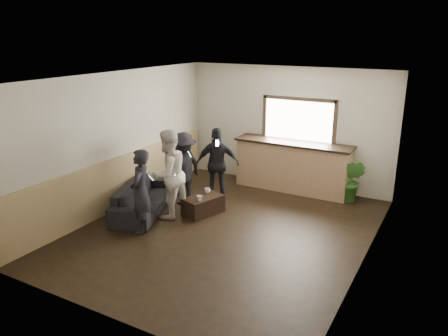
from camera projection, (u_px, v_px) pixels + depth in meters
The scene contains 12 objects.
ground at pixel (225, 230), 8.13m from camera, with size 5.00×6.00×0.01m, color black.
room_shell at pixel (190, 149), 8.04m from camera, with size 5.01×6.01×2.80m.
bar_counter at pixel (293, 163), 10.05m from camera, with size 2.70×0.68×2.13m.
sofa at pixel (144, 198), 8.90m from camera, with size 2.01×0.79×0.59m, color black.
coffee_table at pixel (203, 205), 8.83m from camera, with size 0.45×0.81×0.36m, color black.
cup_a at pixel (207, 190), 9.00m from camera, with size 0.12×0.12×0.10m, color silver.
cup_b at pixel (200, 198), 8.58m from camera, with size 0.11×0.11×0.10m, color silver.
potted_plant at pixel (352, 181), 9.35m from camera, with size 0.53×0.42×0.96m, color #2D6623.
person_a at pixel (141, 191), 7.87m from camera, with size 0.56×0.67×1.56m.
person_b at pixel (168, 174), 8.50m from camera, with size 0.85×0.99×1.77m.
person_c at pixel (183, 169), 9.20m from camera, with size 0.70×1.07×1.56m.
person_d at pixel (218, 164), 9.46m from camera, with size 1.00×0.80×1.59m.
Camera 1 is at (3.58, -6.49, 3.54)m, focal length 35.00 mm.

